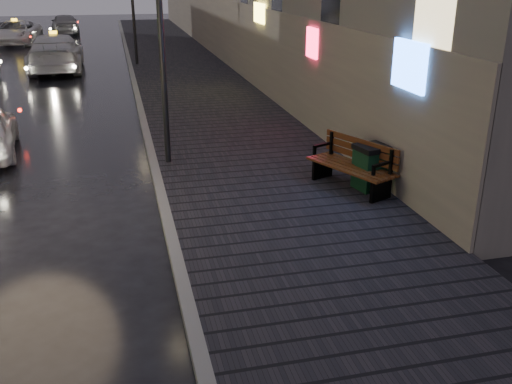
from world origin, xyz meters
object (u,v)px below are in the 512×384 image
bench (354,164)px  lamp_near (160,17)px  taxi_far (16,32)px  car_far (65,24)px  taxi_mid (56,53)px  trash_bin (371,167)px

bench → lamp_near: bearing=119.7°
taxi_far → car_far: 6.29m
bench → taxi_mid: (-7.35, 18.25, 0.19)m
taxi_far → car_far: bearing=70.8°
bench → taxi_mid: taxi_mid is taller
lamp_near → trash_bin: (3.95, -2.84, -2.86)m
trash_bin → taxi_far: size_ratio=0.18×
lamp_near → taxi_far: (-7.13, 27.48, -2.75)m
taxi_mid → lamp_near: bearing=102.4°
lamp_near → taxi_mid: size_ratio=0.89×
bench → car_far: 36.79m
taxi_mid → taxi_far: bearing=-75.2°
lamp_near → taxi_mid: (-3.73, 15.54, -2.63)m
lamp_near → trash_bin: 5.64m
taxi_mid → bench: bearing=110.8°
lamp_near → car_far: bearing=97.7°
taxi_mid → car_far: (-0.73, 17.64, -0.10)m
taxi_far → car_far: (2.67, 5.70, 0.03)m
taxi_mid → car_far: size_ratio=1.32×
lamp_near → taxi_far: bearing=104.5°
lamp_near → bench: lamp_near is taller
car_far → taxi_mid: bearing=84.7°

